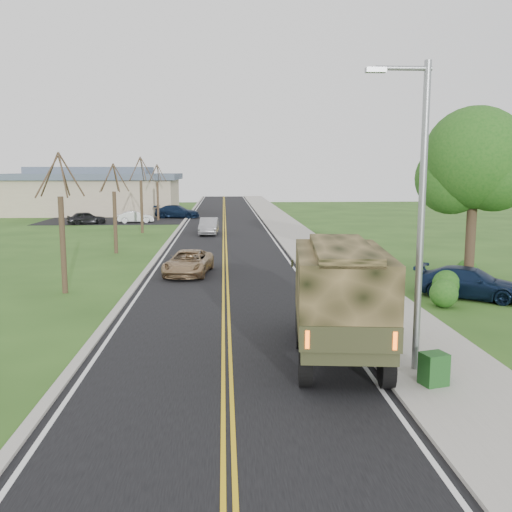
{
  "coord_description": "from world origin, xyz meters",
  "views": [
    {
      "loc": [
        -0.05,
        -14.79,
        5.34
      ],
      "look_at": [
        1.27,
        8.45,
        1.8
      ],
      "focal_mm": 40.0,
      "sensor_mm": 36.0,
      "label": 1
    }
  ],
  "objects": [
    {
      "name": "bare_tree_a",
      "position": [
        -7.0,
        10.0,
        2.63
      ],
      "size": [
        1.93,
        2.26,
        6.08
      ],
      "color": "#38281C",
      "rests_on": "ground"
    },
    {
      "name": "curb_left",
      "position": [
        -4.15,
        40.0,
        0.05
      ],
      "size": [
        0.3,
        120.0,
        0.1
      ],
      "primitive_type": "cube",
      "color": "#9E998E",
      "rests_on": "ground"
    },
    {
      "name": "bare_tree_c",
      "position": [
        -7.0,
        34.0,
        2.78
      ],
      "size": [
        2.04,
        2.39,
        6.42
      ],
      "color": "#38281C",
      "rests_on": "ground"
    },
    {
      "name": "bare_tree_b",
      "position": [
        -7.0,
        22.0,
        2.48
      ],
      "size": [
        1.83,
        2.14,
        5.73
      ],
      "color": "#38281C",
      "rests_on": "ground"
    },
    {
      "name": "lot_car_dark",
      "position": [
        -13.54,
        42.0,
        0.63
      ],
      "size": [
        3.99,
        2.78,
        1.26
      ],
      "primitive_type": "imported",
      "rotation": [
        0.0,
        0.0,
        1.96
      ],
      "color": "black",
      "rests_on": "ground"
    },
    {
      "name": "military_truck",
      "position": [
        3.18,
        0.81,
        1.92
      ],
      "size": [
        3.04,
        6.92,
        3.35
      ],
      "rotation": [
        0.0,
        0.0,
        -0.11
      ],
      "color": "black",
      "rests_on": "ground"
    },
    {
      "name": "sedan_silver",
      "position": [
        -1.3,
        32.37,
        0.68
      ],
      "size": [
        1.61,
        4.2,
        1.37
      ],
      "primitive_type": "imported",
      "rotation": [
        0.0,
        0.0,
        -0.04
      ],
      "color": "#A1A1A5",
      "rests_on": "ground"
    },
    {
      "name": "pickup_navy",
      "position": [
        10.23,
        8.05,
        0.64
      ],
      "size": [
        4.68,
        4.0,
        1.29
      ],
      "primitive_type": "imported",
      "rotation": [
        0.0,
        0.0,
        0.97
      ],
      "color": "#0F1D39",
      "rests_on": "ground"
    },
    {
      "name": "lot_car_silver",
      "position": [
        -8.97,
        43.28,
        0.59
      ],
      "size": [
        3.77,
        1.89,
        1.19
      ],
      "primitive_type": "imported",
      "rotation": [
        0.0,
        0.0,
        1.75
      ],
      "color": "#BBBBC0",
      "rests_on": "ground"
    },
    {
      "name": "utility_box_near",
      "position": [
        5.06,
        -1.67,
        0.5
      ],
      "size": [
        0.71,
        0.65,
        0.8
      ],
      "primitive_type": "cube",
      "rotation": [
        0.0,
        0.0,
        0.28
      ],
      "color": "#1B4C1B",
      "rests_on": "sidewalk_right"
    },
    {
      "name": "leafy_tree",
      "position": [
        11.0,
        10.01,
        5.49
      ],
      "size": [
        4.83,
        4.5,
        8.1
      ],
      "color": "#38281C",
      "rests_on": "ground"
    },
    {
      "name": "utility_box_far",
      "position": [
        5.23,
        -1.3,
        0.43
      ],
      "size": [
        0.59,
        0.5,
        0.65
      ],
      "primitive_type": "cube",
      "rotation": [
        0.0,
        0.0,
        -0.09
      ],
      "color": "#1B4D1F",
      "rests_on": "sidewalk_right"
    },
    {
      "name": "commercial_building",
      "position": [
        -15.98,
        55.97,
        2.69
      ],
      "size": [
        25.5,
        21.5,
        5.65
      ],
      "color": "tan",
      "rests_on": "ground"
    },
    {
      "name": "sidewalk_right",
      "position": [
        5.9,
        40.0,
        0.05
      ],
      "size": [
        3.2,
        120.0,
        0.1
      ],
      "primitive_type": "cube",
      "color": "#9E998E",
      "rests_on": "ground"
    },
    {
      "name": "bare_tree_d",
      "position": [
        -7.0,
        46.0,
        2.55
      ],
      "size": [
        1.88,
        2.2,
        5.91
      ],
      "color": "#38281C",
      "rests_on": "ground"
    },
    {
      "name": "road",
      "position": [
        0.0,
        40.0,
        0.01
      ],
      "size": [
        8.0,
        120.0,
        0.01
      ],
      "primitive_type": "cube",
      "color": "black",
      "rests_on": "ground"
    },
    {
      "name": "curb_right",
      "position": [
        4.15,
        40.0,
        0.06
      ],
      "size": [
        0.3,
        120.0,
        0.12
      ],
      "primitive_type": "cube",
      "color": "#9E998E",
      "rests_on": "ground"
    },
    {
      "name": "suv_champagne",
      "position": [
        -1.88,
        14.12,
        0.62
      ],
      "size": [
        2.63,
        4.71,
        1.24
      ],
      "primitive_type": "imported",
      "rotation": [
        0.0,
        0.0,
        -0.13
      ],
      "color": "#987A56",
      "rests_on": "ground"
    },
    {
      "name": "street_light",
      "position": [
        4.9,
        -0.5,
        4.43
      ],
      "size": [
        1.65,
        0.22,
        8.0
      ],
      "color": "gray",
      "rests_on": "ground"
    },
    {
      "name": "ground",
      "position": [
        0.0,
        0.0,
        0.0
      ],
      "size": [
        160.0,
        160.0,
        0.0
      ],
      "primitive_type": "plane",
      "color": "#284918",
      "rests_on": "ground"
    },
    {
      "name": "lot_car_navy",
      "position": [
        -5.22,
        48.87,
        0.72
      ],
      "size": [
        5.23,
        2.91,
        1.43
      ],
      "primitive_type": "imported",
      "rotation": [
        0.0,
        0.0,
        1.38
      ],
      "color": "#0E1C34",
      "rests_on": "ground"
    }
  ]
}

